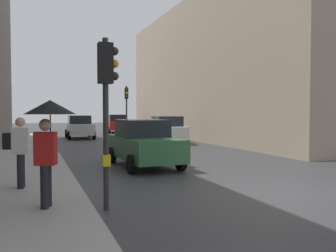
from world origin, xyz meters
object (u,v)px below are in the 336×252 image
at_px(traffic_light_far_median, 127,103).
at_px(pedestrian_with_black_backpack, 19,148).
at_px(traffic_light_near_left, 107,92).
at_px(car_white_compact, 166,130).
at_px(car_green_estate, 144,143).
at_px(car_red_sedan, 117,124).
at_px(pedestrian_with_umbrella, 49,123).
at_px(car_silver_hatchback, 80,127).

bearing_deg(traffic_light_far_median, pedestrian_with_black_backpack, -112.33).
height_order(traffic_light_near_left, car_white_compact, traffic_light_near_left).
bearing_deg(car_green_estate, traffic_light_far_median, 78.59).
distance_m(traffic_light_near_left, car_white_compact, 16.15).
distance_m(car_red_sedan, car_green_estate, 22.30).
bearing_deg(pedestrian_with_umbrella, traffic_light_near_left, 0.59).
distance_m(traffic_light_near_left, car_green_estate, 6.26).
bearing_deg(car_white_compact, pedestrian_with_black_backpack, -124.41).
relative_size(car_white_compact, car_silver_hatchback, 1.02).
xyz_separation_m(traffic_light_far_median, pedestrian_with_umbrella, (-6.38, -19.28, -0.89)).
bearing_deg(car_white_compact, traffic_light_near_left, -114.69).
bearing_deg(traffic_light_far_median, car_red_sedan, 82.80).
relative_size(car_white_compact, car_red_sedan, 1.00).
distance_m(car_red_sedan, pedestrian_with_black_backpack, 26.57).
height_order(car_green_estate, pedestrian_with_black_backpack, pedestrian_with_black_backpack).
height_order(car_red_sedan, pedestrian_with_umbrella, pedestrian_with_umbrella).
bearing_deg(car_red_sedan, traffic_light_far_median, -97.20).
relative_size(car_green_estate, car_silver_hatchback, 1.01).
height_order(car_white_compact, car_red_sedan, same).
bearing_deg(car_green_estate, car_silver_hatchback, 91.88).
xyz_separation_m(car_red_sedan, car_silver_hatchback, (-4.32, -6.47, 0.00)).
relative_size(car_red_sedan, pedestrian_with_umbrella, 2.02).
xyz_separation_m(traffic_light_near_left, car_white_compact, (6.71, 14.60, -1.60)).
distance_m(traffic_light_far_median, car_silver_hatchback, 4.16).
bearing_deg(pedestrian_with_umbrella, traffic_light_far_median, 71.68).
bearing_deg(car_red_sedan, car_silver_hatchback, -123.73).
relative_size(car_silver_hatchback, pedestrian_with_black_backpack, 2.39).
distance_m(car_silver_hatchback, pedestrian_with_umbrella, 21.29).
bearing_deg(traffic_light_far_median, pedestrian_with_umbrella, -108.32).
bearing_deg(pedestrian_with_umbrella, car_silver_hatchback, 81.62).
relative_size(traffic_light_near_left, car_white_compact, 0.83).
relative_size(traffic_light_far_median, car_white_compact, 0.92).
xyz_separation_m(traffic_light_far_median, pedestrian_with_black_backpack, (-7.02, -17.08, -1.57)).
distance_m(traffic_light_near_left, pedestrian_with_black_backpack, 3.12).
height_order(traffic_light_near_left, pedestrian_with_black_backpack, traffic_light_near_left).
relative_size(traffic_light_far_median, pedestrian_with_umbrella, 1.86).
xyz_separation_m(car_red_sedan, pedestrian_with_black_backpack, (-8.06, -25.32, 0.29)).
height_order(car_red_sedan, car_silver_hatchback, same).
distance_m(traffic_light_far_median, pedestrian_with_umbrella, 20.33).
relative_size(traffic_light_far_median, car_green_estate, 0.93).
xyz_separation_m(traffic_light_far_median, car_green_estate, (-2.77, -13.73, -1.86)).
distance_m(traffic_light_near_left, traffic_light_far_median, 19.96).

